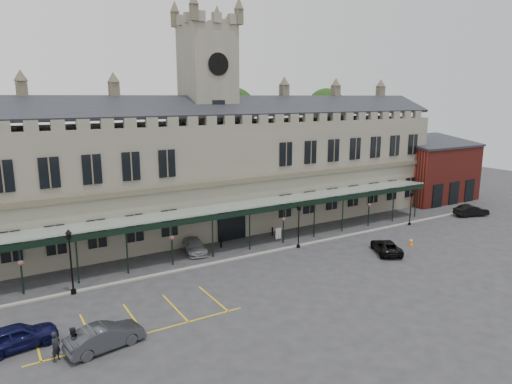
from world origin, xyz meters
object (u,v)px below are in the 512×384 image
clock_tower (208,112)px  car_left_a (17,337)px  lamp_post_right (411,205)px  car_van (386,247)px  lamp_post_mid (299,222)px  sign_board (278,233)px  car_taxi (194,246)px  car_right_b (471,211)px  person_a (56,347)px  station_building (210,172)px  lamp_post_left (70,256)px  car_left_b (105,337)px  person_b (73,342)px  traffic_cone (411,241)px

clock_tower → car_left_a: clock_tower is taller
lamp_post_right → car_van: size_ratio=0.92×
lamp_post_mid → sign_board: lamp_post_mid is taller
car_taxi → car_right_b: bearing=1.6°
car_left_a → person_a: (1.80, -2.60, 0.11)m
station_building → lamp_post_right: (20.47, -10.92, -4.01)m
lamp_post_right → car_right_b: bearing=-7.2°
lamp_post_right → car_van: 11.35m
car_left_a → car_right_b: (51.33, 4.91, -0.07)m
lamp_post_left → person_a: bearing=-105.2°
lamp_post_left → car_left_a: (-4.26, -6.46, -2.27)m
car_left_b → car_van: size_ratio=1.02×
lamp_post_left → person_b: bearing=-99.8°
sign_board → clock_tower: bearing=122.7°
lamp_post_right → clock_tower: bearing=151.7°
car_van → car_right_b: (19.64, 4.25, 0.08)m
clock_tower → person_a: 30.14m
person_b → car_van: bearing=157.0°
lamp_post_right → car_left_b: lamp_post_right is taller
lamp_post_mid → car_left_b: (-20.92, -8.99, -1.92)m
sign_board → car_right_b: 26.43m
lamp_post_left → traffic_cone: (31.40, -5.41, -2.67)m
lamp_post_mid → sign_board: bearing=91.1°
car_left_a → person_a: size_ratio=2.57×
station_building → car_right_b: 33.18m
car_taxi → person_b: 18.66m
sign_board → person_a: size_ratio=0.66×
lamp_post_left → car_right_b: size_ratio=1.19×
station_building → car_right_b: station_building is taller
car_van → person_a: 30.07m
person_a → lamp_post_mid: bearing=-20.5°
station_building → lamp_post_mid: station_building is taller
clock_tower → lamp_post_left: (-16.74, -10.70, -10.07)m
car_left_a → clock_tower: bearing=-58.3°
traffic_cone → car_left_b: bearing=-173.2°
car_left_b → car_van: bearing=-92.7°
car_right_b → lamp_post_mid: bearing=103.9°
station_building → car_van: 20.43m
car_left_b → person_b: 1.80m
clock_tower → lamp_post_mid: 15.69m
clock_tower → car_left_a: size_ratio=5.44×
person_a → station_building: bearing=4.6°
lamp_post_mid → car_left_a: bearing=-166.1°
station_building → car_left_b: station_building is taller
station_building → lamp_post_right: 23.54m
lamp_post_left → car_right_b: 47.16m
clock_tower → person_b: clock_tower is taller
clock_tower → person_a: clock_tower is taller
station_building → traffic_cone: bearing=-47.5°
station_building → lamp_post_left: (-16.74, -10.61, -3.42)m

